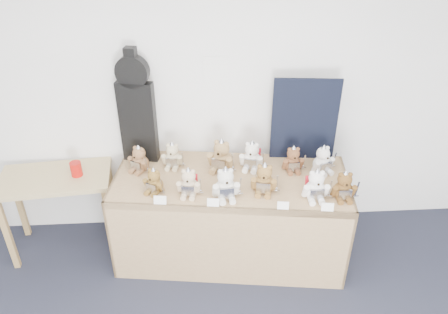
{
  "coord_description": "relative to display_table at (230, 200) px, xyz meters",
  "views": [
    {
      "loc": [
        0.15,
        -1.03,
        2.91
      ],
      "look_at": [
        0.33,
        1.92,
        1.1
      ],
      "focal_mm": 35.0,
      "sensor_mm": 36.0,
      "label": 1
    }
  ],
  "objects": [
    {
      "name": "display_table",
      "position": [
        0.0,
        0.0,
        0.0
      ],
      "size": [
        2.07,
        1.08,
        0.83
      ],
      "rotation": [
        0.0,
        0.0,
        -0.13
      ],
      "color": "#936F4B",
      "rests_on": "floor"
    },
    {
      "name": "teddy_back_right",
      "position": [
        0.55,
        0.17,
        0.28
      ],
      "size": [
        0.21,
        0.17,
        0.26
      ],
      "rotation": [
        0.0,
        0.0,
        0.03
      ],
      "color": "brown",
      "rests_on": "display_table"
    },
    {
      "name": "teddy_back_centre_right",
      "position": [
        0.2,
        0.23,
        0.29
      ],
      "size": [
        0.23,
        0.22,
        0.29
      ],
      "rotation": [
        0.0,
        0.0,
        -0.3
      ],
      "color": "white",
      "rests_on": "display_table"
    },
    {
      "name": "teddy_front_left",
      "position": [
        -0.34,
        -0.12,
        0.28
      ],
      "size": [
        0.22,
        0.19,
        0.26
      ],
      "rotation": [
        0.0,
        0.0,
        -0.14
      ],
      "color": "#C4AC8A",
      "rests_on": "display_table"
    },
    {
      "name": "red_cup",
      "position": [
        -1.32,
        0.27,
        0.2
      ],
      "size": [
        0.1,
        0.1,
        0.13
      ],
      "primitive_type": "cylinder",
      "color": "#B7110C",
      "rests_on": "side_table"
    },
    {
      "name": "teddy_back_far_left",
      "position": [
        -0.77,
        0.25,
        0.28
      ],
      "size": [
        0.21,
        0.21,
        0.26
      ],
      "rotation": [
        0.0,
        0.0,
        -0.56
      ],
      "color": "brown",
      "rests_on": "display_table"
    },
    {
      "name": "navy_board",
      "position": [
        0.67,
        0.37,
        0.56
      ],
      "size": [
        0.57,
        0.08,
        0.76
      ],
      "primitive_type": "cube",
      "rotation": [
        0.0,
        0.0,
        -0.1
      ],
      "color": "black",
      "rests_on": "display_table"
    },
    {
      "name": "entry_card_b",
      "position": [
        -0.15,
        -0.3,
        0.21
      ],
      "size": [
        0.1,
        0.03,
        0.07
      ],
      "primitive_type": "cube",
      "rotation": [
        -0.24,
        0.0,
        -0.13
      ],
      "color": "white",
      "rests_on": "display_table"
    },
    {
      "name": "entry_card_c",
      "position": [
        0.38,
        -0.37,
        0.21
      ],
      "size": [
        0.09,
        0.03,
        0.06
      ],
      "primitive_type": "cube",
      "rotation": [
        -0.24,
        0.0,
        -0.13
      ],
      "color": "white",
      "rests_on": "display_table"
    },
    {
      "name": "teddy_back_left",
      "position": [
        -0.48,
        0.3,
        0.28
      ],
      "size": [
        0.21,
        0.19,
        0.26
      ],
      "rotation": [
        0.0,
        0.0,
        -0.19
      ],
      "color": "beige",
      "rests_on": "display_table"
    },
    {
      "name": "teddy_front_end",
      "position": [
        0.87,
        -0.25,
        0.28
      ],
      "size": [
        0.22,
        0.18,
        0.27
      ],
      "rotation": [
        0.0,
        0.0,
        -0.03
      ],
      "color": "brown",
      "rests_on": "display_table"
    },
    {
      "name": "entry_card_a",
      "position": [
        -0.56,
        -0.24,
        0.21
      ],
      "size": [
        0.1,
        0.03,
        0.07
      ],
      "primitive_type": "cube",
      "rotation": [
        -0.24,
        0.0,
        -0.13
      ],
      "color": "white",
      "rests_on": "display_table"
    },
    {
      "name": "teddy_front_centre",
      "position": [
        -0.05,
        -0.19,
        0.3
      ],
      "size": [
        0.25,
        0.21,
        0.3
      ],
      "rotation": [
        0.0,
        0.0,
        0.09
      ],
      "color": "silver",
      "rests_on": "display_table"
    },
    {
      "name": "entry_card_d",
      "position": [
        0.71,
        -0.41,
        0.21
      ],
      "size": [
        0.1,
        0.03,
        0.07
      ],
      "primitive_type": "cube",
      "rotation": [
        -0.24,
        0.0,
        -0.13
      ],
      "color": "white",
      "rests_on": "display_table"
    },
    {
      "name": "teddy_back_end",
      "position": [
        0.8,
        0.13,
        0.28
      ],
      "size": [
        0.23,
        0.21,
        0.27
      ],
      "rotation": [
        0.0,
        0.0,
        0.38
      ],
      "color": "white",
      "rests_on": "display_table"
    },
    {
      "name": "teddy_front_far_left",
      "position": [
        -0.62,
        -0.07,
        0.27
      ],
      "size": [
        0.19,
        0.19,
        0.24
      ],
      "rotation": [
        0.0,
        0.0,
        -0.48
      ],
      "color": "brown",
      "rests_on": "display_table"
    },
    {
      "name": "room_shell",
      "position": [
        -0.09,
        0.56,
        0.93
      ],
      "size": [
        6.0,
        6.0,
        6.0
      ],
      "color": "silver",
      "rests_on": "floor"
    },
    {
      "name": "side_table",
      "position": [
        -1.52,
        0.26,
        0.01
      ],
      "size": [
        0.99,
        0.62,
        0.78
      ],
      "rotation": [
        0.0,
        0.0,
        0.1
      ],
      "color": "tan",
      "rests_on": "floor"
    },
    {
      "name": "teddy_front_far_right",
      "position": [
        0.65,
        -0.24,
        0.29
      ],
      "size": [
        0.24,
        0.2,
        0.29
      ],
      "rotation": [
        0.0,
        0.0,
        -0.02
      ],
      "color": "white",
      "rests_on": "display_table"
    },
    {
      "name": "guitar_case",
      "position": [
        -0.77,
        0.44,
        0.68
      ],
      "size": [
        0.32,
        0.15,
        1.03
      ],
      "rotation": [
        0.0,
        0.0,
        -0.2
      ],
      "color": "black",
      "rests_on": "display_table"
    },
    {
      "name": "teddy_front_right",
      "position": [
        0.26,
        -0.13,
        0.29
      ],
      "size": [
        0.24,
        0.21,
        0.29
      ],
      "rotation": [
        0.0,
        0.0,
        -0.21
      ],
      "color": "brown",
      "rests_on": "display_table"
    },
    {
      "name": "teddy_back_centre_left",
      "position": [
        -0.06,
        0.22,
        0.3
      ],
      "size": [
        0.26,
        0.26,
        0.32
      ],
      "rotation": [
        0.0,
        0.0,
        -0.44
      ],
      "color": "tan",
      "rests_on": "display_table"
    }
  ]
}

